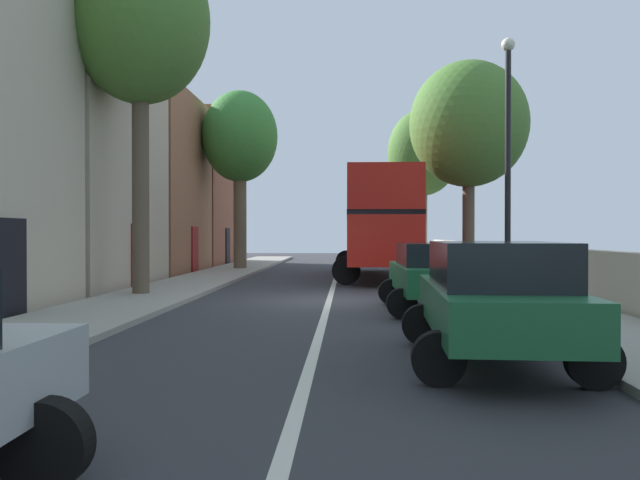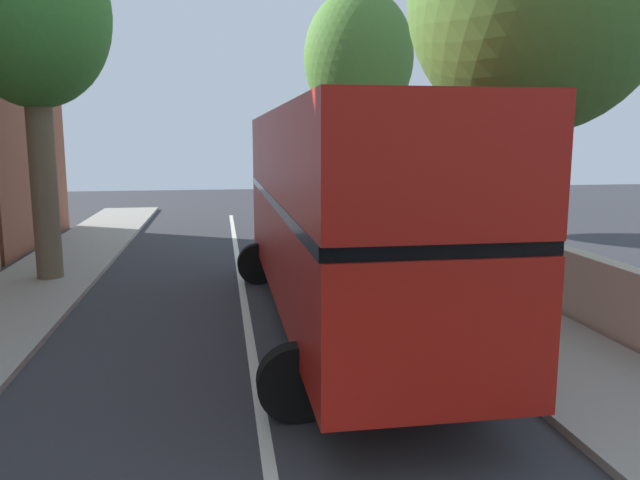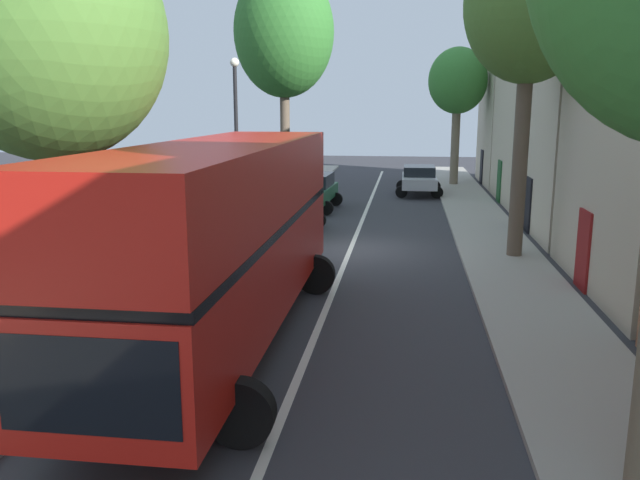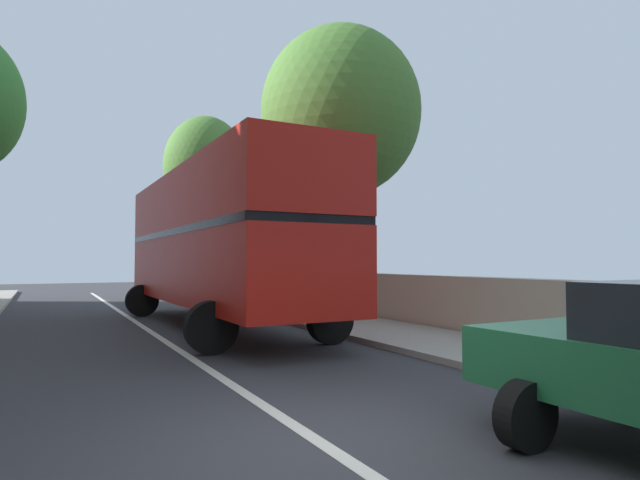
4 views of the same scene
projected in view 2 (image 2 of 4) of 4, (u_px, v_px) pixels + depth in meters
double_decker_bus at (338, 205)px, 11.50m from camera, size 3.58×11.25×4.06m
street_tree_left_2 at (32, 19)px, 14.53m from camera, size 3.64×3.64×8.57m
street_tree_right_5 at (359, 59)px, 24.30m from camera, size 4.32×4.32×9.23m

